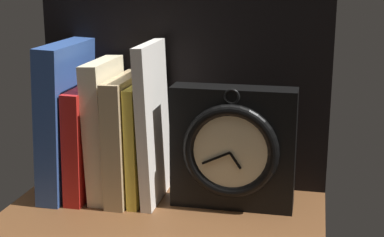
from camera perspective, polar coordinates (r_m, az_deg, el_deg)
The scene contains 9 objects.
ground_plane at distance 90.58cm, azimuth -2.86°, elevation -9.88°, with size 48.70×28.87×2.50cm, color brown.
back_panel at distance 97.50cm, azimuth -0.89°, elevation 3.84°, with size 48.70×1.20×36.01cm, color black.
book_blue_modern at distance 96.49cm, azimuth -12.26°, elevation -0.05°, with size 3.76×15.83×24.77cm, color #2D4C8E.
book_red_requiem at distance 96.01cm, azimuth -10.21°, elevation -2.13°, with size 2.75×14.55×17.97cm, color red.
book_cream_twain at distance 94.28cm, azimuth -8.49°, elevation -1.03°, with size 3.00×12.44×22.18cm, color beige.
book_tan_shortstories at distance 93.51cm, azimuth -6.55°, elevation -1.87°, with size 3.08×14.19×19.74cm, color tan.
book_yellow_seinlanguage at distance 92.85cm, azimuth -4.99°, elevation -2.25°, with size 1.61×12.71×18.83cm, color gold.
book_white_catcher at distance 91.42cm, azimuth -3.86°, elevation -0.44°, with size 1.73×12.80×25.14cm, color silver.
framed_clock at distance 88.66cm, azimuth 4.00°, elevation -2.97°, with size 18.97×5.98×19.25cm.
Camera 1 is at (21.88, -79.35, 36.55)cm, focal length 54.25 mm.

